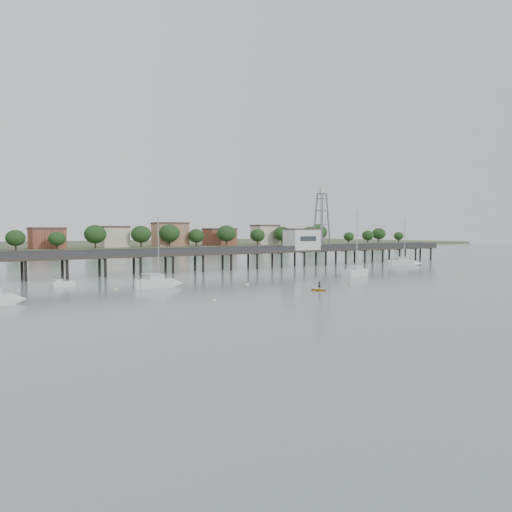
{
  "coord_description": "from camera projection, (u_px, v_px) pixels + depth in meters",
  "views": [
    {
      "loc": [
        -53.23,
        -35.95,
        8.92
      ],
      "look_at": [
        -0.76,
        42.0,
        4.0
      ],
      "focal_mm": 35.0,
      "sensor_mm": 36.0,
      "label": 1
    }
  ],
  "objects": [
    {
      "name": "pier",
      "position": [
        213.0,
        253.0,
        109.43
      ],
      "size": [
        150.0,
        5.0,
        5.5
      ],
      "color": "#2D2823",
      "rests_on": "ground"
    },
    {
      "name": "far_shore",
      "position": [
        45.0,
        245.0,
        258.55
      ],
      "size": [
        500.0,
        170.0,
        10.4
      ],
      "color": "#475133",
      "rests_on": "ground"
    },
    {
      "name": "ground_plane",
      "position": [
        456.0,
        304.0,
        59.93
      ],
      "size": [
        500.0,
        500.0,
        0.0
      ],
      "primitive_type": "plane",
      "color": "slate",
      "rests_on": "ground"
    },
    {
      "name": "mooring_buoys",
      "position": [
        340.0,
        280.0,
        88.34
      ],
      "size": [
        81.56,
        27.11,
        0.39
      ],
      "color": "#F0EABA",
      "rests_on": "ground"
    },
    {
      "name": "white_tender",
      "position": [
        62.0,
        284.0,
        78.18
      ],
      "size": [
        3.64,
        1.94,
        1.35
      ],
      "rotation": [
        0.0,
        0.0,
        0.15
      ],
      "color": "white",
      "rests_on": "ground"
    },
    {
      "name": "lattice_tower",
      "position": [
        322.0,
        221.0,
        126.62
      ],
      "size": [
        3.2,
        3.2,
        15.5
      ],
      "color": "slate",
      "rests_on": "ground"
    },
    {
      "name": "sailboat_e",
      "position": [
        407.0,
        263.0,
        125.16
      ],
      "size": [
        6.99,
        6.76,
        12.52
      ],
      "rotation": [
        0.0,
        0.0,
        -0.75
      ],
      "color": "white",
      "rests_on": "ground"
    },
    {
      "name": "dinghy_occupant",
      "position": [
        319.0,
        291.0,
        73.14
      ],
      "size": [
        0.84,
        1.23,
        0.28
      ],
      "primitive_type": "imported",
      "rotation": [
        0.0,
        0.0,
        2.74
      ],
      "color": "black",
      "rests_on": "ground"
    },
    {
      "name": "sailboat_b",
      "position": [
        163.0,
        283.0,
        77.66
      ],
      "size": [
        7.13,
        3.2,
        11.51
      ],
      "rotation": [
        0.0,
        0.0,
        -0.18
      ],
      "color": "white",
      "rests_on": "ground"
    },
    {
      "name": "sailboat_c",
      "position": [
        359.0,
        272.0,
        97.11
      ],
      "size": [
        8.34,
        4.72,
        13.26
      ],
      "rotation": [
        0.0,
        0.0,
        0.32
      ],
      "color": "white",
      "rests_on": "ground"
    },
    {
      "name": "yellow_dinghy",
      "position": [
        319.0,
        291.0,
        73.14
      ],
      "size": [
        1.55,
        1.4,
        2.28
      ],
      "primitive_type": "imported",
      "rotation": [
        0.0,
        0.0,
        0.69
      ],
      "color": "gold",
      "rests_on": "ground"
    },
    {
      "name": "pier_building",
      "position": [
        302.0,
        239.0,
        123.22
      ],
      "size": [
        8.4,
        5.4,
        5.3
      ],
      "color": "silver",
      "rests_on": "ground"
    }
  ]
}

